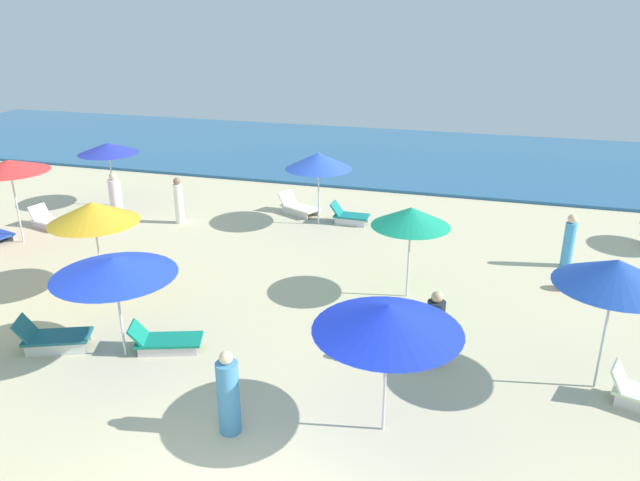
# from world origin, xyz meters

# --- Properties ---
(ocean) EXTENTS (60.00, 12.75, 0.12)m
(ocean) POSITION_xyz_m (0.00, 23.63, 0.06)
(ocean) COLOR #275E8E
(ocean) RESTS_ON ground_plane
(umbrella_0) EXTENTS (1.93, 1.93, 2.36)m
(umbrella_0) POSITION_xyz_m (1.14, 8.29, 2.12)
(umbrella_0) COLOR silver
(umbrella_0) RESTS_ON ground_plane
(umbrella_2) EXTENTS (2.47, 2.47, 2.41)m
(umbrella_2) POSITION_xyz_m (1.53, 3.04, 2.17)
(umbrella_2) COLOR silver
(umbrella_2) RESTS_ON ground_plane
(umbrella_3) EXTENTS (2.20, 2.20, 2.44)m
(umbrella_3) POSITION_xyz_m (-2.54, 12.88, 2.18)
(umbrella_3) COLOR silver
(umbrella_3) RESTS_ON ground_plane
(lounge_chair_3_0) EXTENTS (1.64, 1.26, 0.70)m
(lounge_chair_3_0) POSITION_xyz_m (-3.55, 13.74, 0.26)
(lounge_chair_3_0) COLOR silver
(lounge_chair_3_0) RESTS_ON ground_plane
(lounge_chair_3_1) EXTENTS (1.28, 0.65, 0.70)m
(lounge_chair_3_1) POSITION_xyz_m (-1.59, 13.26, 0.27)
(lounge_chair_3_1) COLOR silver
(lounge_chair_3_1) RESTS_ON ground_plane
(umbrella_4) EXTENTS (2.23, 2.23, 2.38)m
(umbrella_4) POSITION_xyz_m (-6.43, 6.44, 2.12)
(umbrella_4) COLOR silver
(umbrella_4) RESTS_ON ground_plane
(umbrella_5) EXTENTS (2.48, 2.48, 2.23)m
(umbrella_5) POSITION_xyz_m (-4.09, 3.84, 2.04)
(umbrella_5) COLOR silver
(umbrella_5) RESTS_ON ground_plane
(lounge_chair_5_0) EXTENTS (1.60, 1.06, 0.62)m
(lounge_chair_5_0) POSITION_xyz_m (-3.41, 4.28, 0.23)
(lounge_chair_5_0) COLOR silver
(lounge_chair_5_0) RESTS_ON ground_plane
(lounge_chair_5_1) EXTENTS (1.60, 1.16, 0.75)m
(lounge_chair_5_1) POSITION_xyz_m (-5.72, 3.65, 0.28)
(lounge_chair_5_1) COLOR silver
(lounge_chair_5_1) RESTS_ON ground_plane
(umbrella_6) EXTENTS (2.28, 2.28, 2.62)m
(umbrella_6) POSITION_xyz_m (-10.90, 8.68, 2.44)
(umbrella_6) COLOR silver
(umbrella_6) RESTS_ON ground_plane
(lounge_chair_6_0) EXTENTS (1.45, 0.95, 0.68)m
(lounge_chair_6_0) POSITION_xyz_m (-11.07, 10.08, 0.24)
(lounge_chair_6_0) COLOR silver
(lounge_chair_6_0) RESTS_ON ground_plane
(umbrella_7) EXTENTS (2.14, 2.14, 2.66)m
(umbrella_7) POSITION_xyz_m (5.20, 5.42, 2.40)
(umbrella_7) COLOR silver
(umbrella_7) RESTS_ON ground_plane
(umbrella_8) EXTENTS (2.14, 2.14, 2.32)m
(umbrella_8) POSITION_xyz_m (-10.38, 12.79, 2.13)
(umbrella_8) COLOR silver
(umbrella_8) RESTS_ON ground_plane
(beachgoer_0) EXTENTS (0.43, 0.43, 1.57)m
(beachgoer_0) POSITION_xyz_m (-0.98, 2.26, 0.72)
(beachgoer_0) COLOR #4387C2
(beachgoer_0) RESTS_ON ground_plane
(beachgoer_1) EXTENTS (0.39, 0.39, 1.54)m
(beachgoer_1) POSITION_xyz_m (5.17, 11.46, 0.74)
(beachgoer_1) COLOR #459BDC
(beachgoer_1) RESTS_ON ground_plane
(beachgoer_2) EXTENTS (0.36, 0.36, 1.59)m
(beachgoer_2) POSITION_xyz_m (-7.09, 11.68, 0.77)
(beachgoer_2) COLOR white
(beachgoer_2) RESTS_ON ground_plane
(beachgoer_4) EXTENTS (0.54, 0.54, 1.74)m
(beachgoer_4) POSITION_xyz_m (-9.15, 11.15, 0.80)
(beachgoer_4) COLOR silver
(beachgoer_4) RESTS_ON ground_plane
(beachgoer_7) EXTENTS (0.48, 0.48, 1.61)m
(beachgoer_7) POSITION_xyz_m (2.11, 5.41, 0.74)
(beachgoer_7) COLOR #1E2631
(beachgoer_7) RESTS_ON ground_plane
(beach_ball_0) EXTENTS (0.39, 0.39, 0.39)m
(beach_ball_0) POSITION_xyz_m (5.01, 9.85, 0.19)
(beach_ball_0) COLOR #EC2D44
(beach_ball_0) RESTS_ON ground_plane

